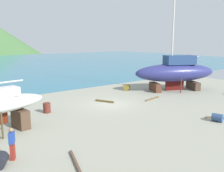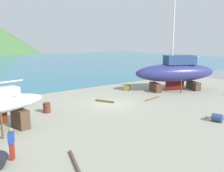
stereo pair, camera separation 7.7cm
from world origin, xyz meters
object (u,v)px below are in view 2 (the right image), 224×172
Objects in this scene: barrel_rust_near at (217,118)px; worker at (11,143)px; sailboat_large_starboard at (176,72)px; barrel_tipped_left at (47,108)px; barrel_tar_black at (0,160)px; barrel_blue_faded at (127,87)px.

worker is at bearing 167.43° from barrel_rust_near.
sailboat_large_starboard is 20.80× the size of barrel_tipped_left.
barrel_tipped_left is 0.96× the size of barrel_tar_black.
barrel_blue_faded is at bearing 80.08° from barrel_rust_near.
worker is at bearing -124.82° from barrel_tipped_left.
barrel_rust_near is (14.77, -2.75, -0.01)m from barrel_tar_black.
sailboat_large_starboard is 19.26× the size of barrel_blue_faded.
sailboat_large_starboard reaches higher than worker.
barrel_blue_faded is 1.08× the size of barrel_tipped_left.
barrel_rust_near is (9.26, -10.04, -0.11)m from barrel_tipped_left.
sailboat_large_starboard is 22.77m from barrel_tar_black.
barrel_tipped_left is 1.11× the size of barrel_rust_near.
sailboat_large_starboard is 10.18× the size of worker.
barrel_rust_near is at bearing -10.55° from barrel_tar_black.
sailboat_large_starboard is at bearing 17.33° from barrel_tar_black.
sailboat_large_starboard is at bearing -133.97° from worker.
sailboat_large_starboard reaches higher than barrel_tar_black.
barrel_tar_black is (-21.65, -6.76, -1.96)m from sailboat_large_starboard.
barrel_tipped_left reaches higher than barrel_tar_black.
barrel_tar_black is 1.15× the size of barrel_rust_near.
barrel_tipped_left is (4.80, 6.90, -0.47)m from worker.
barrel_tar_black is at bearing -148.81° from barrel_blue_faded.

